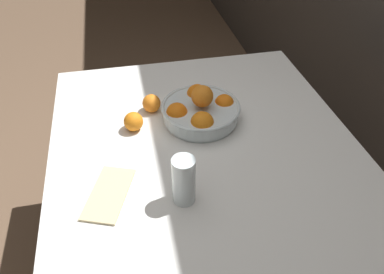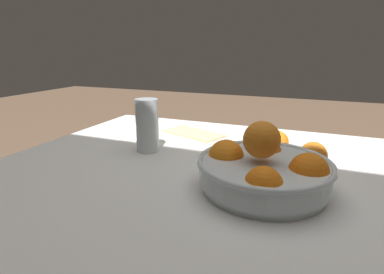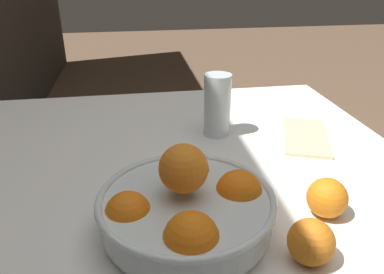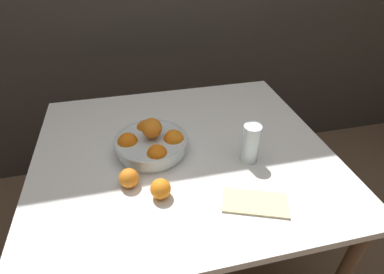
{
  "view_description": "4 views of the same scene",
  "coord_description": "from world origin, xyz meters",
  "px_view_note": "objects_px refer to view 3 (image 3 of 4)",
  "views": [
    {
      "loc": [
        0.95,
        -0.24,
        1.56
      ],
      "look_at": [
        0.05,
        -0.05,
        0.78
      ],
      "focal_mm": 35.0,
      "sensor_mm": 36.0,
      "label": 1
    },
    {
      "loc": [
        -0.2,
        0.62,
        1.01
      ],
      "look_at": [
        0.06,
        -0.02,
        0.8
      ],
      "focal_mm": 28.0,
      "sensor_mm": 36.0,
      "label": 2
    },
    {
      "loc": [
        -0.61,
        0.09,
        1.12
      ],
      "look_at": [
        0.08,
        -0.03,
        0.78
      ],
      "focal_mm": 35.0,
      "sensor_mm": 36.0,
      "label": 3
    },
    {
      "loc": [
        -0.18,
        -0.94,
        1.47
      ],
      "look_at": [
        0.03,
        -0.02,
        0.79
      ],
      "focal_mm": 28.0,
      "sensor_mm": 36.0,
      "label": 4
    }
  ],
  "objects_px": {
    "juice_glass": "(217,108)",
    "orange_loose_front": "(311,242)",
    "fruit_bowl": "(187,206)",
    "orange_loose_near_bowl": "(327,198)"
  },
  "relations": [
    {
      "from": "juice_glass",
      "to": "orange_loose_front",
      "type": "distance_m",
      "value": 0.46
    },
    {
      "from": "juice_glass",
      "to": "orange_loose_front",
      "type": "xyz_separation_m",
      "value": [
        -0.46,
        -0.04,
        -0.03
      ]
    },
    {
      "from": "fruit_bowl",
      "to": "orange_loose_front",
      "type": "relative_size",
      "value": 4.14
    },
    {
      "from": "juice_glass",
      "to": "orange_loose_front",
      "type": "relative_size",
      "value": 2.25
    },
    {
      "from": "juice_glass",
      "to": "orange_loose_near_bowl",
      "type": "distance_m",
      "value": 0.38
    },
    {
      "from": "fruit_bowl",
      "to": "orange_loose_front",
      "type": "bearing_deg",
      "value": -120.61
    },
    {
      "from": "juice_glass",
      "to": "orange_loose_near_bowl",
      "type": "height_order",
      "value": "juice_glass"
    },
    {
      "from": "orange_loose_near_bowl",
      "to": "orange_loose_front",
      "type": "height_order",
      "value": "same"
    },
    {
      "from": "fruit_bowl",
      "to": "orange_loose_near_bowl",
      "type": "bearing_deg",
      "value": -89.84
    },
    {
      "from": "fruit_bowl",
      "to": "orange_loose_near_bowl",
      "type": "height_order",
      "value": "fruit_bowl"
    }
  ]
}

